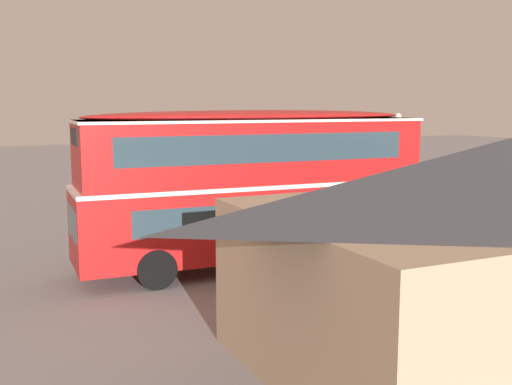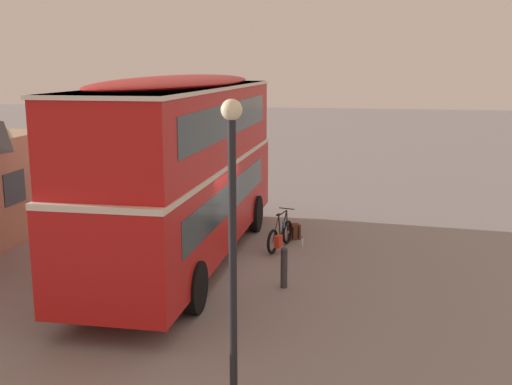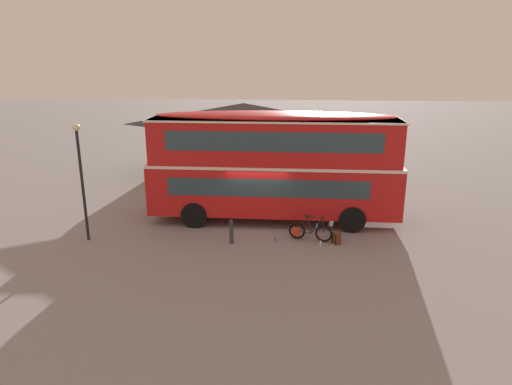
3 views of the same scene
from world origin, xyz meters
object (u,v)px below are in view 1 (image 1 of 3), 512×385
double_decker_bus (253,181)px  water_bottle_clear_plastic (169,248)px  touring_bicycle (186,243)px  street_lamp (396,159)px  kerb_bollard (263,230)px  backpack_on_ground (153,248)px  water_bottle_blue_sports (220,246)px

double_decker_bus → water_bottle_clear_plastic: double_decker_bus is taller
double_decker_bus → touring_bicycle: bearing=-56.4°
street_lamp → kerb_bollard: (5.72, 0.10, -2.35)m
water_bottle_clear_plastic → street_lamp: (-9.16, -0.07, 2.73)m
backpack_on_ground → water_bottle_blue_sports: (-2.36, -0.07, -0.16)m
water_bottle_blue_sports → kerb_bollard: kerb_bollard is taller
water_bottle_clear_plastic → kerb_bollard: bearing=179.5°
backpack_on_ground → kerb_bollard: (-4.06, -0.27, 0.24)m
double_decker_bus → touring_bicycle: size_ratio=6.22×
water_bottle_clear_plastic → kerb_bollard: (-3.44, 0.03, 0.38)m
backpack_on_ground → street_lamp: street_lamp is taller
double_decker_bus → backpack_on_ground: (2.55, -2.50, -2.39)m
kerb_bollard → touring_bicycle: bearing=10.1°
double_decker_bus → water_bottle_clear_plastic: size_ratio=41.71×
double_decker_bus → street_lamp: size_ratio=2.32×
street_lamp → kerb_bollard: size_ratio=4.76×
double_decker_bus → kerb_bollard: 3.82m
water_bottle_clear_plastic → street_lamp: street_lamp is taller
water_bottle_blue_sports → street_lamp: (-7.42, -0.31, 2.76)m
double_decker_bus → water_bottle_blue_sports: size_ratio=51.60×
double_decker_bus → kerb_bollard: size_ratio=11.02×
double_decker_bus → touring_bicycle: 3.52m
water_bottle_clear_plastic → touring_bicycle: bearing=128.3°
backpack_on_ground → water_bottle_clear_plastic: backpack_on_ground is taller
water_bottle_blue_sports → kerb_bollard: bearing=-173.1°
touring_bicycle → kerb_bollard: (-2.99, -0.54, 0.12)m
backpack_on_ground → kerb_bollard: bearing=-176.1°
touring_bicycle → water_bottle_blue_sports: bearing=-165.7°
double_decker_bus → water_bottle_clear_plastic: bearing=-55.4°
water_bottle_clear_plastic → water_bottle_blue_sports: bearing=172.3°
touring_bicycle → water_bottle_clear_plastic: touring_bicycle is taller
water_bottle_clear_plastic → street_lamp: bearing=-179.6°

